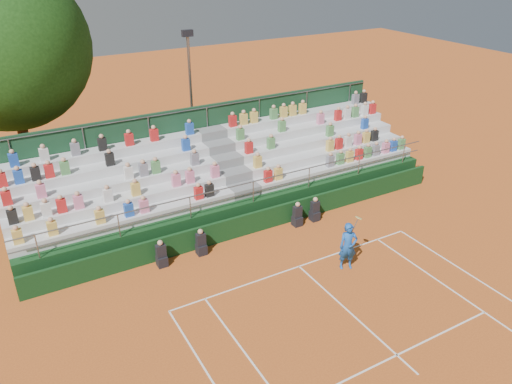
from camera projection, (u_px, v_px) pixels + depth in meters
ground at (299, 266)px, 19.91m from camera, size 90.00×90.00×0.00m
courtside_wall at (259, 221)px, 22.17m from camera, size 20.00×0.15×1.00m
line_officials at (248, 231)px, 21.46m from camera, size 7.83×0.40×1.19m
grandstand at (227, 182)px, 24.43m from camera, size 20.00×5.20×4.40m
tennis_player at (348, 246)px, 19.42m from camera, size 0.95×0.70×2.22m
tree_east at (4, 46)px, 22.59m from camera, size 7.71×7.71×11.22m
floodlight_mast at (191, 87)px, 27.71m from camera, size 0.60×0.25×7.44m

